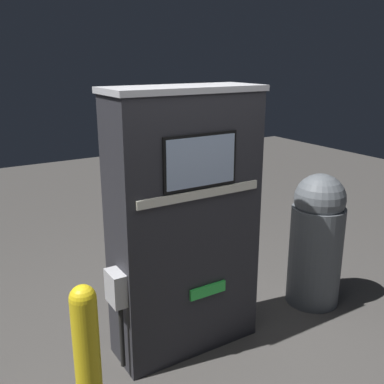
# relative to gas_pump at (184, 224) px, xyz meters

# --- Properties ---
(ground_plane) EXTENTS (14.00, 14.00, 0.00)m
(ground_plane) POSITION_rel_gas_pump_xyz_m (0.00, -0.20, -0.97)
(ground_plane) COLOR #423F3D
(gas_pump) EXTENTS (1.17, 0.44, 1.94)m
(gas_pump) POSITION_rel_gas_pump_xyz_m (0.00, 0.00, 0.00)
(gas_pump) COLOR #28282D
(gas_pump) RESTS_ON ground_plane
(safety_bollard) EXTENTS (0.15, 0.15, 0.93)m
(safety_bollard) POSITION_rel_gas_pump_xyz_m (-0.90, -0.42, -0.48)
(safety_bollard) COLOR yellow
(safety_bollard) RESTS_ON ground_plane
(trash_bin) EXTENTS (0.46, 0.46, 1.18)m
(trash_bin) POSITION_rel_gas_pump_xyz_m (1.29, -0.08, -0.37)
(trash_bin) COLOR #51565B
(trash_bin) RESTS_ON ground_plane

